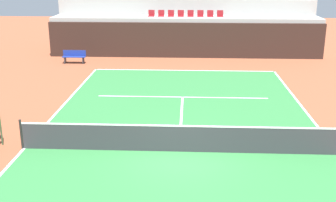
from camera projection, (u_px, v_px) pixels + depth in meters
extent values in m
plane|color=brown|center=(179.00, 152.00, 14.80)|extent=(80.00, 80.00, 0.00)
cube|color=#2D7238|center=(179.00, 152.00, 14.79)|extent=(11.00, 24.00, 0.01)
cube|color=white|center=(184.00, 70.00, 26.17)|extent=(11.00, 0.10, 0.00)
cube|color=white|center=(24.00, 148.00, 15.05)|extent=(0.10, 24.00, 0.00)
cube|color=white|center=(183.00, 97.00, 20.88)|extent=(8.26, 0.10, 0.00)
cube|color=white|center=(181.00, 120.00, 17.84)|extent=(0.10, 6.40, 0.00)
cube|color=black|center=(185.00, 40.00, 29.52)|extent=(18.89, 0.30, 2.40)
cube|color=#9E9E99|center=(185.00, 35.00, 30.76)|extent=(18.89, 2.40, 2.66)
cube|color=#9E9E99|center=(186.00, 23.00, 32.88)|extent=(18.89, 2.40, 3.74)
cube|color=maroon|center=(151.00, 16.00, 30.47)|extent=(0.44, 0.44, 0.04)
cube|color=maroon|center=(152.00, 13.00, 30.59)|extent=(0.44, 0.04, 0.40)
cube|color=maroon|center=(161.00, 16.00, 30.44)|extent=(0.44, 0.44, 0.04)
cube|color=maroon|center=(161.00, 13.00, 30.56)|extent=(0.44, 0.04, 0.40)
cube|color=maroon|center=(171.00, 16.00, 30.40)|extent=(0.44, 0.44, 0.04)
cube|color=maroon|center=(171.00, 13.00, 30.53)|extent=(0.44, 0.04, 0.40)
cube|color=maroon|center=(181.00, 16.00, 30.37)|extent=(0.44, 0.44, 0.04)
cube|color=maroon|center=(181.00, 13.00, 30.49)|extent=(0.44, 0.04, 0.40)
cube|color=maroon|center=(191.00, 16.00, 30.34)|extent=(0.44, 0.44, 0.04)
cube|color=maroon|center=(191.00, 13.00, 30.46)|extent=(0.44, 0.04, 0.40)
cube|color=maroon|center=(200.00, 16.00, 30.30)|extent=(0.44, 0.44, 0.04)
cube|color=maroon|center=(200.00, 13.00, 30.43)|extent=(0.44, 0.04, 0.40)
cube|color=maroon|center=(210.00, 16.00, 30.27)|extent=(0.44, 0.44, 0.04)
cube|color=maroon|center=(210.00, 13.00, 30.39)|extent=(0.44, 0.04, 0.40)
cube|color=maroon|center=(220.00, 17.00, 30.24)|extent=(0.44, 0.44, 0.04)
cube|color=maroon|center=(220.00, 13.00, 30.36)|extent=(0.44, 0.04, 0.40)
cylinder|color=black|center=(21.00, 134.00, 14.89)|extent=(0.08, 0.08, 1.07)
cube|color=#333338|center=(179.00, 139.00, 14.65)|extent=(10.90, 0.02, 0.92)
cube|color=white|center=(179.00, 126.00, 14.51)|extent=(10.90, 0.04, 0.05)
cylinder|color=#334C2D|center=(0.00, 124.00, 15.15)|extent=(0.06, 0.06, 1.55)
cube|color=navy|center=(74.00, 57.00, 27.91)|extent=(1.50, 0.40, 0.05)
cube|color=navy|center=(74.00, 53.00, 28.01)|extent=(1.50, 0.04, 0.36)
cube|color=#2D2D33|center=(65.00, 61.00, 27.87)|extent=(0.06, 0.06, 0.42)
cube|color=#2D2D33|center=(83.00, 61.00, 27.82)|extent=(0.06, 0.06, 0.42)
cube|color=#2D2D33|center=(66.00, 60.00, 28.14)|extent=(0.06, 0.06, 0.42)
cube|color=#2D2D33|center=(84.00, 60.00, 28.08)|extent=(0.06, 0.06, 0.42)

